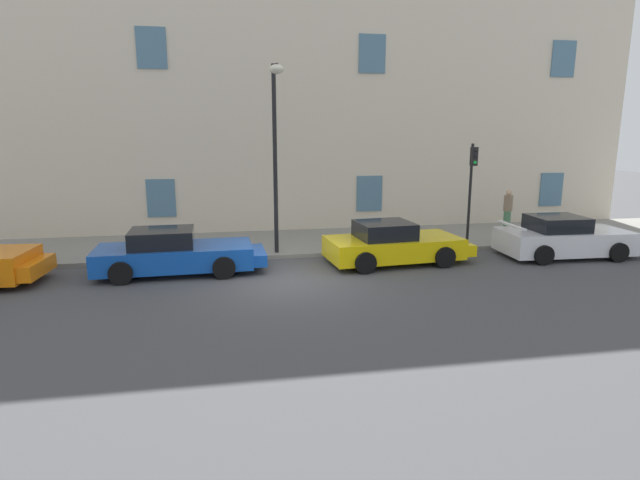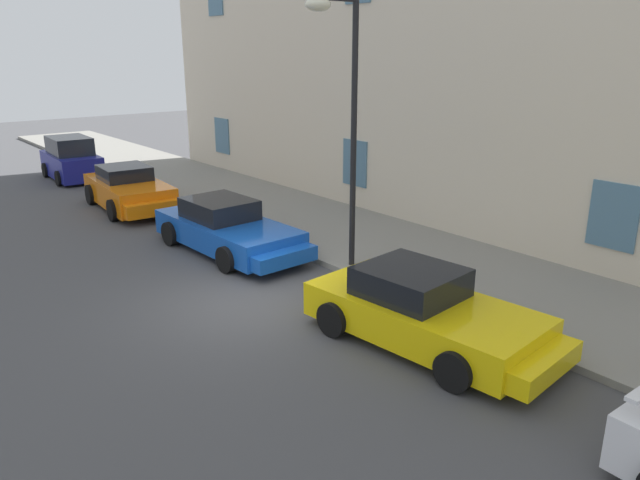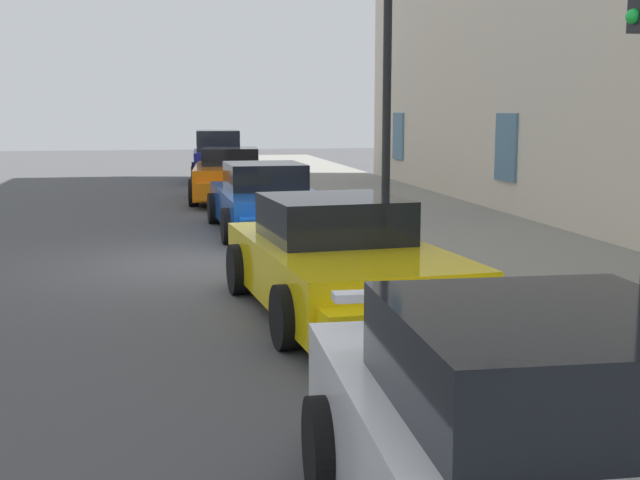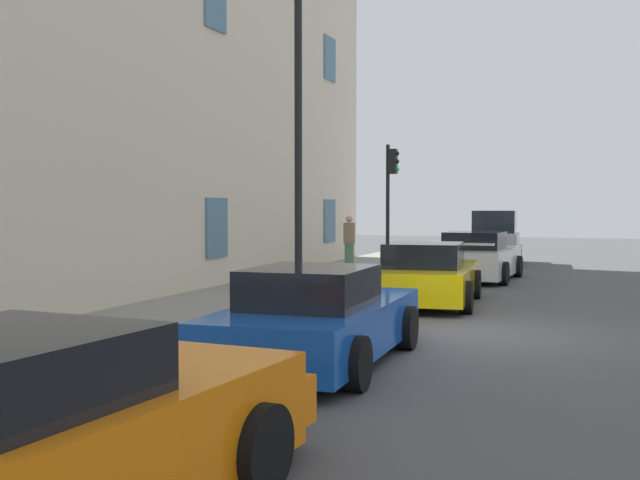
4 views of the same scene
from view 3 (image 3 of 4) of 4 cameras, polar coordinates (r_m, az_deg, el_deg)
The scene contains 6 objects.
ground_plane at distance 13.20m, azimuth -7.73°, elevation -1.59°, with size 80.00×80.00×0.00m, color #444447.
sidewalk at distance 14.23m, azimuth 11.50°, elevation -0.64°, with size 60.00×4.35×0.14m, color gray.
sportscar_red_lead at distance 22.25m, azimuth -6.24°, elevation 4.30°, with size 4.73×2.37×1.41m.
sportscar_yellow_flank at distance 16.34m, azimuth -3.59°, elevation 2.58°, with size 5.03×2.23×1.35m.
sportscar_white_middle at distance 9.66m, azimuth 1.70°, elevation -1.77°, with size 4.81×2.50×1.36m.
hatchback_parked at distance 28.57m, azimuth -7.10°, elevation 5.65°, with size 3.66×1.95×1.76m.
Camera 3 is at (12.97, -0.68, 2.38)m, focal length 46.11 mm.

